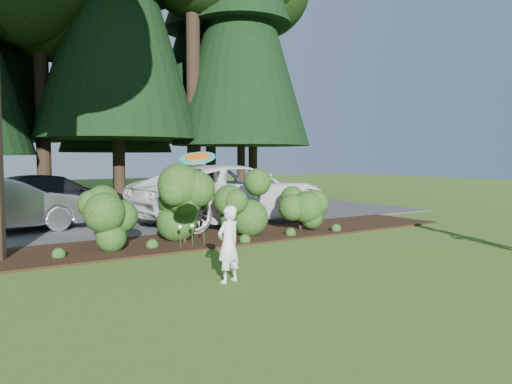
{
  "coord_description": "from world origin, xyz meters",
  "views": [
    {
      "loc": [
        -5.31,
        -7.73,
        2.07
      ],
      "look_at": [
        0.8,
        1.44,
        1.3
      ],
      "focal_mm": 35.0,
      "sensor_mm": 36.0,
      "label": 1
    }
  ],
  "objects_px": {
    "car_white_suv": "(235,193)",
    "car_dark_suv": "(53,197)",
    "frisbee": "(197,158)",
    "child": "(228,244)"
  },
  "relations": [
    {
      "from": "car_white_suv",
      "to": "car_dark_suv",
      "type": "bearing_deg",
      "value": 43.25
    },
    {
      "from": "car_white_suv",
      "to": "frisbee",
      "type": "relative_size",
      "value": 10.96
    },
    {
      "from": "car_dark_suv",
      "to": "frisbee",
      "type": "xyz_separation_m",
      "value": [
        0.05,
        -10.48,
        1.3
      ]
    },
    {
      "from": "car_white_suv",
      "to": "car_dark_suv",
      "type": "height_order",
      "value": "car_white_suv"
    },
    {
      "from": "car_white_suv",
      "to": "child",
      "type": "height_order",
      "value": "car_white_suv"
    },
    {
      "from": "car_dark_suv",
      "to": "child",
      "type": "relative_size",
      "value": 3.93
    },
    {
      "from": "car_dark_suv",
      "to": "frisbee",
      "type": "bearing_deg",
      "value": 172.94
    },
    {
      "from": "frisbee",
      "to": "car_dark_suv",
      "type": "bearing_deg",
      "value": 90.29
    },
    {
      "from": "child",
      "to": "frisbee",
      "type": "bearing_deg",
      "value": -18.36
    },
    {
      "from": "child",
      "to": "car_white_suv",
      "type": "bearing_deg",
      "value": -138.68
    }
  ]
}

